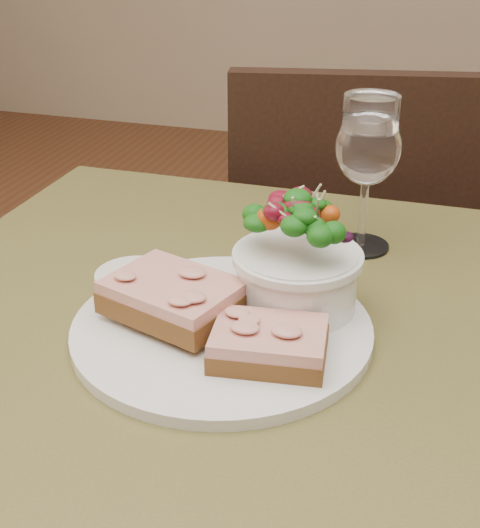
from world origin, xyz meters
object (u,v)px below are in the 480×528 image
(chair_far, at_px, (340,349))
(ramekin, at_px, (135,287))
(sandwich_front, at_px, (269,344))
(wine_glass, at_px, (368,151))
(cafe_table, at_px, (247,416))
(sandwich_back, at_px, (173,297))
(salad_bowl, at_px, (298,254))
(dinner_plate, at_px, (222,329))

(chair_far, height_order, ramekin, chair_far)
(sandwich_front, xyz_separation_m, wine_glass, (0.04, 0.28, 0.10))
(chair_far, bearing_deg, cafe_table, 78.56)
(sandwich_back, distance_m, salad_bowl, 0.13)
(dinner_plate, bearing_deg, sandwich_front, -35.82)
(sandwich_back, relative_size, ramekin, 2.01)
(chair_far, xyz_separation_m, sandwich_back, (-0.07, -0.70, 0.49))
(sandwich_back, bearing_deg, salad_bowl, 46.95)
(salad_bowl, bearing_deg, cafe_table, -125.66)
(cafe_table, bearing_deg, sandwich_back, -172.58)
(chair_far, distance_m, dinner_plate, 0.84)
(sandwich_back, bearing_deg, ramekin, 179.64)
(dinner_plate, xyz_separation_m, sandwich_front, (0.06, -0.04, 0.02))
(sandwich_front, bearing_deg, chair_far, 85.75)
(cafe_table, xyz_separation_m, chair_far, (-0.00, 0.69, -0.36))
(cafe_table, xyz_separation_m, dinner_plate, (-0.02, -0.01, 0.11))
(ramekin, bearing_deg, cafe_table, -3.11)
(chair_far, relative_size, ramekin, 12.17)
(chair_far, height_order, sandwich_back, chair_far)
(sandwich_back, xyz_separation_m, salad_bowl, (0.11, 0.06, 0.03))
(chair_far, xyz_separation_m, dinner_plate, (-0.02, -0.69, 0.46))
(sandwich_front, relative_size, ramekin, 1.52)
(sandwich_back, bearing_deg, chair_far, 102.15)
(sandwich_back, xyz_separation_m, ramekin, (-0.05, 0.02, -0.01))
(cafe_table, height_order, ramekin, ramekin)
(salad_bowl, xyz_separation_m, wine_glass, (0.04, 0.18, 0.05))
(sandwich_front, relative_size, wine_glass, 0.64)
(sandwich_front, bearing_deg, cafe_table, 118.71)
(cafe_table, height_order, chair_far, chair_far)
(cafe_table, height_order, wine_glass, wine_glass)
(chair_far, distance_m, salad_bowl, 0.83)
(chair_far, height_order, dinner_plate, chair_far)
(cafe_table, xyz_separation_m, sandwich_front, (0.03, -0.05, 0.13))
(chair_far, height_order, salad_bowl, chair_far)
(dinner_plate, height_order, sandwich_front, sandwich_front)
(dinner_plate, relative_size, ramekin, 4.02)
(dinner_plate, relative_size, salad_bowl, 2.34)
(chair_far, distance_m, ramekin, 0.85)
(dinner_plate, distance_m, sandwich_back, 0.06)
(chair_far, bearing_deg, dinner_plate, 76.52)
(dinner_plate, xyz_separation_m, wine_glass, (0.10, 0.24, 0.12))
(wine_glass, bearing_deg, cafe_table, -108.11)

